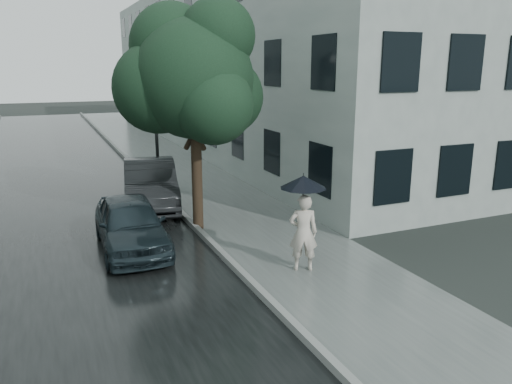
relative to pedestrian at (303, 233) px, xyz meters
name	(u,v)px	position (x,y,z in m)	size (l,w,h in m)	color
ground	(312,271)	(0.16, -0.17, -0.89)	(120.00, 120.00, 0.00)	black
sidewalk	(182,171)	(0.41, 11.83, -0.89)	(3.50, 60.00, 0.01)	slate
kerb_near	(140,173)	(-1.42, 11.83, -0.82)	(0.15, 60.00, 0.15)	slate
asphalt_road	(53,182)	(-4.92, 11.83, -0.89)	(6.85, 60.00, 0.00)	black
building_near	(231,66)	(5.63, 19.33, 3.61)	(7.02, 36.00, 9.00)	#919E98
pedestrian	(303,233)	(0.00, 0.00, 0.00)	(0.65, 0.42, 1.77)	#B9B1A2
umbrella	(303,182)	(-0.03, 0.00, 1.17)	(1.35, 1.35, 1.31)	black
street_tree	(193,77)	(-1.29, 3.95, 3.33)	(4.18, 3.80, 6.27)	#332619
lamp_post	(152,114)	(-1.44, 8.78, 1.92)	(0.82, 0.47, 4.91)	black
car_near	(131,224)	(-3.33, 2.88, -0.22)	(1.58, 3.93, 1.34)	black
car_far	(150,184)	(-2.04, 6.66, -0.13)	(1.61, 4.61, 1.52)	black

